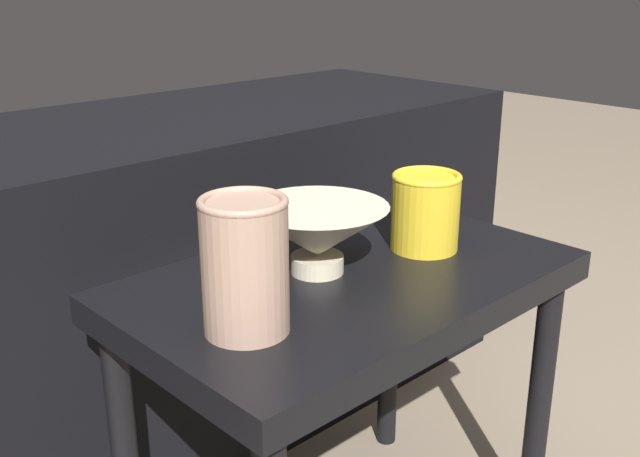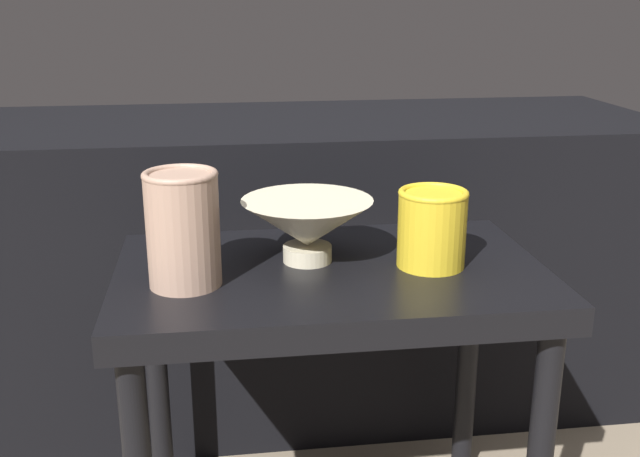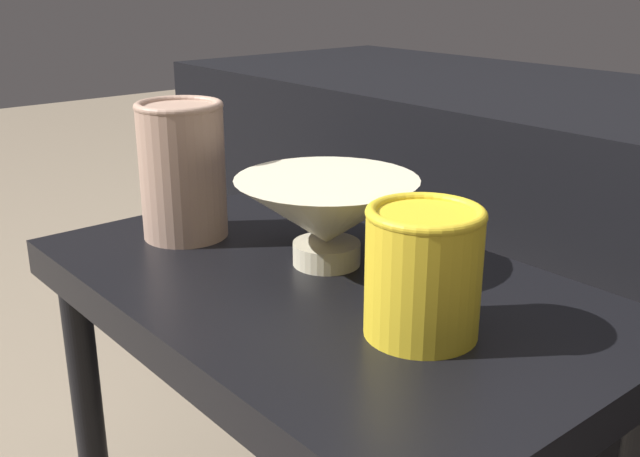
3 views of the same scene
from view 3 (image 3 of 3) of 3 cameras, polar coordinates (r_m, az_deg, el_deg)
table at (r=0.78m, az=0.30°, el=-8.39°), size 0.61×0.38×0.47m
couch_backdrop at (r=1.18m, az=19.46°, el=-5.18°), size 1.48×0.50×0.60m
bowl at (r=0.77m, az=0.52°, el=1.20°), size 0.19×0.19×0.09m
vase_textured_left at (r=0.86m, az=-10.44°, el=4.54°), size 0.10×0.10×0.16m
vase_colorful_right at (r=0.62m, az=7.87°, el=-3.14°), size 0.10×0.10×0.11m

